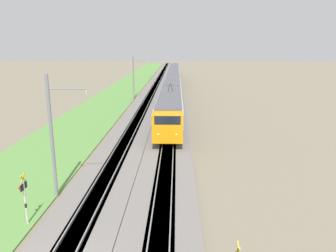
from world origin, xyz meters
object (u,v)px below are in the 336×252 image
(passenger_train, at_px, (173,81))
(catenary_mast_near, at_px, (53,136))
(crossing_signal_aux, at_px, (24,195))
(catenary_mast_mid, at_px, (134,77))

(passenger_train, bearing_deg, catenary_mast_near, -7.94)
(crossing_signal_aux, height_order, catenary_mast_mid, catenary_mast_mid)
(catenary_mast_mid, bearing_deg, catenary_mast_near, 180.00)
(crossing_signal_aux, xyz_separation_m, catenary_mast_mid, (43.74, -0.43, 2.28))
(catenary_mast_near, height_order, catenary_mast_mid, catenary_mast_near)
(passenger_train, xyz_separation_m, catenary_mast_near, (-50.63, 7.07, 1.86))
(passenger_train, relative_size, catenary_mast_mid, 10.38)
(catenary_mast_near, xyz_separation_m, catenary_mast_mid, (40.15, -0.00, -0.06))
(crossing_signal_aux, bearing_deg, catenary_mast_near, -96.77)
(crossing_signal_aux, distance_m, catenary_mast_near, 4.30)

